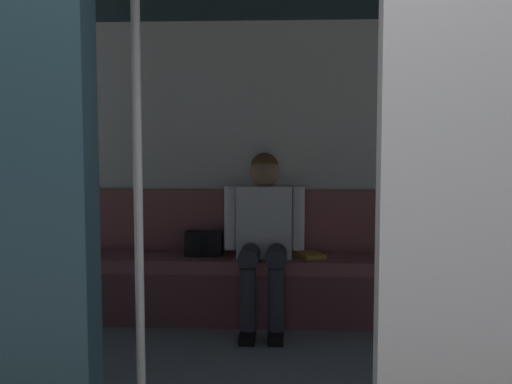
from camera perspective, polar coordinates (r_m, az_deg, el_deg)
train_car at (r=3.36m, az=-1.01°, el=8.16°), size 6.40×2.84×2.25m
bench_seat at (r=4.53m, az=0.81°, el=-7.16°), size 2.70×0.44×0.46m
person_seated at (r=4.42m, az=0.71°, el=-3.16°), size 0.55×0.67×1.19m
handbag at (r=4.60m, az=-4.59°, el=-4.54°), size 0.26×0.15×0.17m
book at (r=4.56m, az=4.79°, el=-5.54°), size 0.22×0.26×0.03m
grab_pole_door at (r=2.57m, az=-10.31°, el=-0.88°), size 0.04×0.04×2.11m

